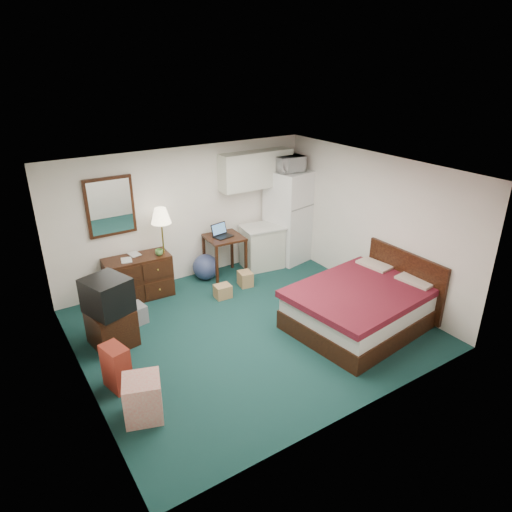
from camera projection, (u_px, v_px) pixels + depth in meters
floor at (250, 328)px, 7.21m from camera, size 5.00×4.50×0.01m
ceiling at (250, 172)px, 6.21m from camera, size 5.00×4.50×0.01m
walls at (250, 256)px, 6.71m from camera, size 5.01×4.51×2.50m
mirror at (110, 207)px, 7.58m from camera, size 0.80×0.06×1.00m
upper_cabinets at (256, 170)px, 8.75m from camera, size 1.50×0.35×0.70m
headboard at (404, 280)px, 7.54m from camera, size 0.06×1.56×1.00m
dresser at (139, 277)px, 8.01m from camera, size 1.15×0.57×0.77m
floor_lamp at (164, 251)px, 8.02m from camera, size 0.43×0.43×1.59m
desk at (225, 257)px, 8.74m from camera, size 0.71×0.71×0.84m
exercise_ball at (206, 267)px, 8.73m from camera, size 0.57×0.57×0.49m
kitchen_counter at (262, 247)px, 9.18m from camera, size 0.83×0.68×0.83m
fridge at (289, 216)px, 9.34m from camera, size 0.91×0.91×1.88m
bed at (360, 308)px, 7.14m from camera, size 2.25×1.85×0.66m
tv_stand at (112, 327)px, 6.72m from camera, size 0.66×0.70×0.57m
suitcase at (116, 367)px, 5.81m from camera, size 0.32×0.42×0.61m
retail_box at (143, 398)px, 5.34m from camera, size 0.55×0.55×0.54m
file_bin at (132, 315)px, 7.28m from camera, size 0.47×0.38×0.30m
cardboard_box_a at (223, 291)px, 8.09m from camera, size 0.29×0.25×0.24m
cardboard_box_b at (245, 279)px, 8.51m from camera, size 0.27×0.31×0.27m
laptop at (223, 231)px, 8.50m from camera, size 0.39×0.34×0.24m
crt_tv at (107, 295)px, 6.48m from camera, size 0.72×0.75×0.52m
microwave at (289, 162)px, 8.80m from camera, size 0.56×0.33×0.37m
book_a at (120, 255)px, 7.65m from camera, size 0.17×0.06×0.24m
book_b at (129, 250)px, 7.85m from camera, size 0.18×0.04×0.24m
mug at (159, 252)px, 7.91m from camera, size 0.15×0.12×0.14m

